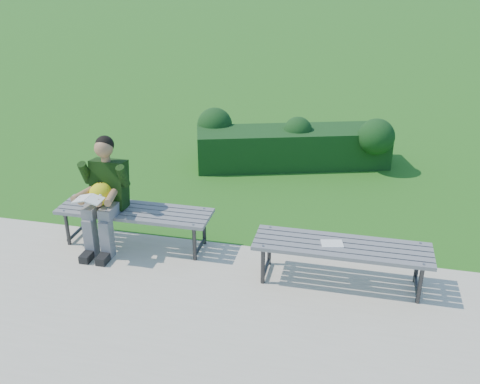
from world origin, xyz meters
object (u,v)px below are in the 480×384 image
object	(u,v)px
bench_left	(135,214)
paper_sheet	(332,243)
bench_right	(342,249)
hedge	(292,143)
seated_boy	(104,191)

from	to	relation	value
bench_left	paper_sheet	bearing A→B (deg)	-7.03
bench_left	bench_right	xyz separation A→B (m)	(2.39, -0.28, 0.00)
hedge	bench_left	world-z (taller)	hedge
seated_boy	bench_right	bearing A→B (deg)	-3.93
seated_boy	bench_left	bearing A→B (deg)	18.01
seated_boy	paper_sheet	bearing A→B (deg)	-4.09
hedge	seated_boy	bearing A→B (deg)	-118.63
bench_left	seated_boy	world-z (taller)	seated_boy
hedge	seated_boy	distance (m)	3.61
bench_right	hedge	bearing A→B (deg)	106.13
bench_right	paper_sheet	world-z (taller)	bench_right
bench_right	paper_sheet	distance (m)	0.12
bench_left	paper_sheet	xyz separation A→B (m)	(2.29, -0.28, 0.06)
hedge	bench_right	distance (m)	3.48
seated_boy	paper_sheet	size ratio (longest dim) A/B	5.29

